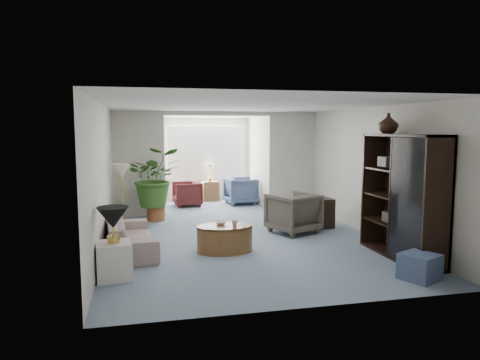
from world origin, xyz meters
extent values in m
plane|color=#818FAA|center=(0.00, 0.00, 0.00)|extent=(6.00, 6.00, 0.00)
plane|color=#818FAA|center=(0.00, 4.10, 0.00)|extent=(2.60, 2.60, 0.00)
cube|color=beige|center=(-1.90, 3.00, 1.25)|extent=(1.20, 0.12, 2.50)
cube|color=beige|center=(1.90, 3.00, 1.25)|extent=(1.20, 0.12, 2.50)
cube|color=beige|center=(0.00, 3.00, 2.45)|extent=(2.60, 0.12, 0.10)
cube|color=white|center=(0.00, 5.18, 1.40)|extent=(2.20, 0.02, 1.50)
cube|color=white|center=(0.00, 5.15, 1.40)|extent=(2.20, 0.02, 1.50)
cube|color=#AEA48B|center=(2.46, -0.10, 1.70)|extent=(0.04, 0.50, 0.40)
imported|color=#B4AB98|center=(-2.06, -0.10, 0.27)|extent=(0.91, 1.94, 0.55)
cube|color=white|center=(-2.26, -1.45, 0.26)|extent=(0.51, 0.51, 0.52)
cone|color=black|center=(-2.26, -1.45, 0.87)|extent=(0.44, 0.44, 0.30)
cone|color=#F1E4C0|center=(-2.23, 1.40, 1.25)|extent=(0.36, 0.36, 0.28)
cylinder|color=brown|center=(-0.50, -0.43, 0.23)|extent=(1.09, 1.09, 0.45)
imported|color=white|center=(-0.55, -0.33, 0.47)|extent=(0.23, 0.23, 0.05)
imported|color=beige|center=(-0.35, -0.53, 0.50)|extent=(0.12, 0.12, 0.10)
imported|color=#5D554A|center=(1.11, 0.65, 0.40)|extent=(1.13, 1.14, 0.80)
cube|color=black|center=(1.81, 0.95, 0.31)|extent=(0.54, 0.44, 0.62)
cube|color=black|center=(2.23, -1.38, 1.00)|extent=(0.48, 1.80, 2.00)
imported|color=black|center=(2.23, -0.88, 2.17)|extent=(0.33, 0.33, 0.35)
cube|color=#4D5E85|center=(1.87, -2.41, 0.18)|extent=(0.60, 0.60, 0.36)
cylinder|color=brown|center=(-1.55, 2.47, 0.16)|extent=(0.40, 0.40, 0.32)
imported|color=#366322|center=(-1.55, 2.47, 1.00)|extent=(1.22, 1.05, 1.35)
imported|color=#4D5E85|center=(0.85, 4.22, 0.37)|extent=(0.88, 0.86, 0.74)
imported|color=#501B20|center=(-0.65, 4.22, 0.33)|extent=(0.79, 0.77, 0.66)
cube|color=brown|center=(0.10, 4.97, 0.28)|extent=(0.49, 0.40, 0.57)
cube|color=#4B4947|center=(2.18, -1.05, 1.54)|extent=(0.30, 0.26, 0.16)
cube|color=#312F2D|center=(2.18, -1.25, 0.64)|extent=(0.30, 0.26, 0.16)
cube|color=#2B2721|center=(2.18, -1.73, 1.54)|extent=(0.30, 0.26, 0.16)
cube|color=black|center=(2.18, -1.83, 0.64)|extent=(0.30, 0.26, 0.16)
camera|label=1|loc=(-1.88, -7.69, 2.08)|focal=33.29mm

